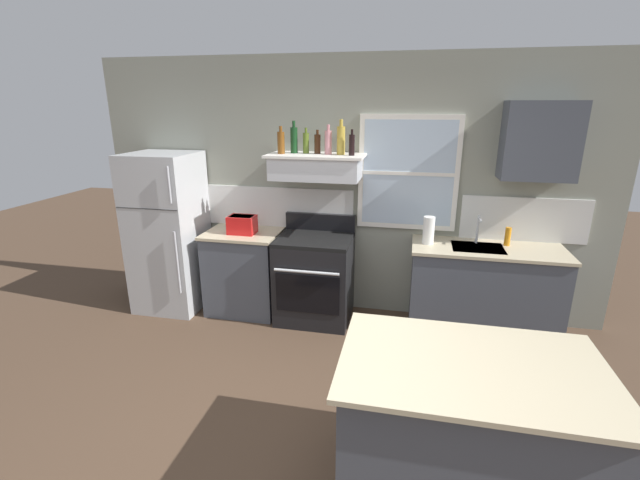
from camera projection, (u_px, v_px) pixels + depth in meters
name	position (u px, v px, depth m)	size (l,w,h in m)	color
ground_plane	(290.00, 447.00, 2.93)	(16.00, 16.00, 0.00)	#4C3828
back_wall	(348.00, 189.00, 4.59)	(5.40, 0.11, 2.70)	gray
refrigerator	(168.00, 233.00, 4.77)	(0.70, 0.72, 1.73)	#B7BABC
counter_left_of_stove	(245.00, 271.00, 4.78)	(0.79, 0.63, 0.91)	#474C56
toaster	(242.00, 224.00, 4.56)	(0.30, 0.20, 0.19)	red
stove_range	(315.00, 278.00, 4.58)	(0.76, 0.69, 1.09)	black
range_hood_shelf	(316.00, 166.00, 4.32)	(0.96, 0.52, 0.24)	silver
bottle_amber_wine	(281.00, 142.00, 4.28)	(0.07, 0.07, 0.27)	brown
bottle_dark_green_wine	(294.00, 140.00, 4.33)	(0.07, 0.07, 0.32)	#143819
bottle_olive_oil_square	(306.00, 143.00, 4.31)	(0.06, 0.06, 0.25)	#4C601E
bottle_brown_stout	(317.00, 144.00, 4.30)	(0.06, 0.06, 0.23)	#381E0F
bottle_rose_pink	(328.00, 142.00, 4.24)	(0.07, 0.07, 0.28)	#C67F84
bottle_champagne_gold_foil	(341.00, 140.00, 4.20)	(0.08, 0.08, 0.33)	#B29333
bottle_balsamic_dark	(352.00, 145.00, 4.14)	(0.06, 0.06, 0.25)	black
counter_right_with_sink	(483.00, 291.00, 4.28)	(1.43, 0.63, 0.91)	#474C56
sink_faucet	(478.00, 226.00, 4.20)	(0.03, 0.17, 0.28)	silver
paper_towel_roll	(429.00, 230.00, 4.21)	(0.11, 0.11, 0.27)	white
dish_soap_bottle	(508.00, 236.00, 4.17)	(0.06, 0.06, 0.18)	orange
kitchen_island	(464.00, 434.00, 2.43)	(1.40, 0.90, 0.91)	#474C56
upper_cabinet_right	(540.00, 141.00, 3.90)	(0.64, 0.32, 0.70)	#474C56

